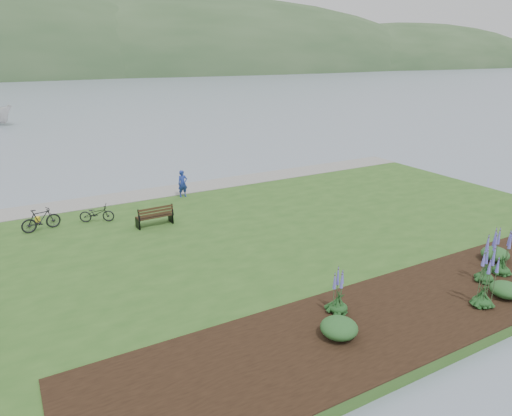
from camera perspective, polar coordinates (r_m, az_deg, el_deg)
The scene contains 17 objects.
ground at distance 22.28m, azimuth -3.63°, elevation -3.14°, with size 600.00×600.00×0.00m, color slate.
lawn at distance 20.55m, azimuth -1.21°, elevation -4.46°, with size 34.00×20.00×0.40m, color #2C541D.
shoreline_path at distance 28.20m, azimuth -9.76°, elevation 2.29°, with size 34.00×2.20×0.03m, color gray.
garden_bed at distance 16.78m, azimuth 21.31°, elevation -10.72°, with size 24.00×4.40×0.04m, color black.
far_hillside at distance 191.05m, azimuth -21.27°, elevation 15.19°, with size 580.00×80.00×38.00m, color #304E2C, non-canonical shape.
park_bench at distance 22.38m, azimuth -12.52°, elevation -0.93°, with size 1.73×0.75×1.06m.
person at distance 26.55m, azimuth -9.17°, elevation 3.31°, with size 0.67×0.46×1.83m, color navy.
bicycle_a at distance 23.75m, azimuth -19.29°, elevation -0.64°, with size 1.67×0.58×0.87m, color black.
bicycle_b at distance 23.56m, azimuth -25.31°, elevation -1.31°, with size 1.78×0.52×1.07m, color black.
pannier at distance 24.80m, azimuth -25.62°, elevation -1.35°, with size 0.18×0.28×0.30m, color gold.
echium_0 at distance 16.62m, azimuth 26.81°, elevation -7.80°, with size 0.62×0.62×2.34m.
echium_1 at distance 18.40m, azimuth 27.00°, elevation -5.55°, with size 0.62×0.62×2.29m.
echium_2 at distance 19.39m, azimuth 28.54°, elevation -5.38°, with size 0.62×0.62×1.87m.
echium_4 at distance 14.92m, azimuth 10.33°, elevation -10.33°, with size 0.62×0.62×1.77m.
shrub_0 at distance 13.98m, azimuth 10.34°, elevation -14.53°, with size 1.11×1.11×0.55m, color #1E4C21.
shrub_1 at distance 17.90m, azimuth 28.73°, elevation -8.94°, with size 1.01×1.01×0.51m, color #1E4C21.
shrub_2 at distance 20.66m, azimuth 27.72°, elevation -5.11°, with size 1.06×1.06×0.53m, color #1E4C21.
Camera 1 is at (-8.82, -18.68, 8.35)m, focal length 32.00 mm.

